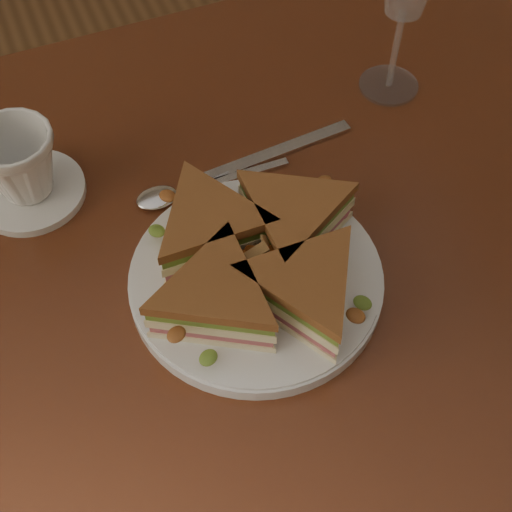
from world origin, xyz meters
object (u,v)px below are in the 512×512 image
at_px(sandwich_wedges, 256,259).
at_px(plate, 256,280).
at_px(spoon, 176,193).
at_px(table, 211,292).
at_px(knife, 265,157).
at_px(saucer, 31,192).
at_px(coffee_cup, 19,163).

bearing_deg(sandwich_wedges, plate, 0.00).
xyz_separation_m(sandwich_wedges, spoon, (-0.04, 0.15, -0.04)).
height_order(table, knife, knife).
relative_size(spoon, saucer, 1.47).
relative_size(sandwich_wedges, knife, 1.40).
relative_size(spoon, knife, 0.85).
bearing_deg(table, sandwich_wedges, -66.64).
bearing_deg(sandwich_wedges, knife, 64.07).
height_order(table, saucer, saucer).
distance_m(sandwich_wedges, spoon, 0.16).
bearing_deg(table, spoon, 95.45).
distance_m(table, saucer, 0.24).
xyz_separation_m(sandwich_wedges, coffee_cup, (-0.19, 0.21, 0.01)).
relative_size(plate, spoon, 1.43).
bearing_deg(saucer, sandwich_wedges, -48.07).
bearing_deg(coffee_cup, table, -55.71).
bearing_deg(saucer, coffee_cup, 0.00).
relative_size(knife, saucer, 1.73).
height_order(spoon, saucer, same).
distance_m(saucer, coffee_cup, 0.05).
relative_size(saucer, coffee_cup, 1.39).
distance_m(plate, saucer, 0.28).
bearing_deg(table, saucer, 138.34).
height_order(sandwich_wedges, knife, sandwich_wedges).
relative_size(table, coffee_cup, 13.36).
relative_size(plate, knife, 1.22).
bearing_deg(spoon, coffee_cup, 158.00).
height_order(table, sandwich_wedges, sandwich_wedges).
bearing_deg(spoon, table, -83.44).
bearing_deg(plate, saucer, 131.93).
bearing_deg(table, coffee_cup, 138.34).
xyz_separation_m(plate, knife, (0.08, 0.16, -0.01)).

